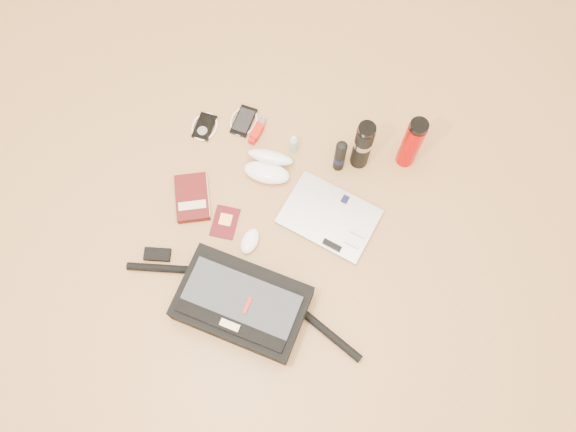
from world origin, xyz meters
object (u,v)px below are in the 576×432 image
Objects in this scene: laptop at (330,217)px; thermos_red at (412,143)px; messenger_bag at (241,303)px; book at (193,198)px; thermos_black at (363,145)px.

laptop is 1.40× the size of thermos_red.
book is at bearing 137.59° from messenger_bag.
thermos_black is (0.55, 0.33, 0.11)m from book.
laptop is at bearing -124.21° from thermos_red.
messenger_bag is 0.71m from thermos_black.
thermos_red is at bearing 64.91° from messenger_bag.
book is 0.65m from thermos_black.
thermos_black is at bearing -161.27° from thermos_red.
thermos_red is (0.21, 0.31, 0.12)m from laptop.
laptop is (0.20, 0.40, -0.04)m from messenger_bag.
messenger_bag is at bearing -71.58° from book.
laptop is 0.40m from thermos_red.
thermos_red reaches higher than messenger_bag.
book is 0.81× the size of thermos_red.
book reaches higher than laptop.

